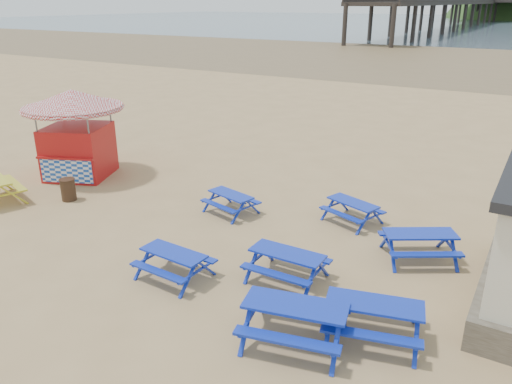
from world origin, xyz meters
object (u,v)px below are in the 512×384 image
Objects in this scene: picnic_table_blue_a at (231,203)px; ice_cream_kiosk at (75,123)px; picnic_table_blue_b at (352,212)px; litter_bin at (68,189)px.

ice_cream_kiosk is (-7.09, 0.09, 1.79)m from picnic_table_blue_a.
ice_cream_kiosk is at bearing -166.67° from picnic_table_blue_a.
litter_bin is at bearing -141.21° from picnic_table_blue_b.
picnic_table_blue_b is at bearing 33.89° from picnic_table_blue_a.
litter_bin is at bearing -146.31° from picnic_table_blue_a.
picnic_table_blue_a is 7.31m from ice_cream_kiosk.
picnic_table_blue_b is at bearing -16.63° from ice_cream_kiosk.
picnic_table_blue_a is 5.74m from litter_bin.
picnic_table_blue_b is 10.93m from ice_cream_kiosk.
picnic_table_blue_b is 9.59m from litter_bin.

